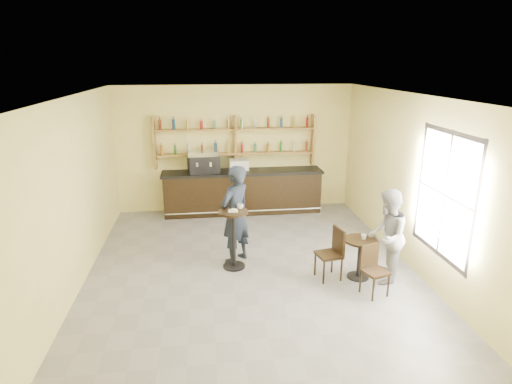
{
  "coord_description": "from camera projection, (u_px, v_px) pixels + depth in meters",
  "views": [
    {
      "loc": [
        -0.82,
        -7.28,
        3.75
      ],
      "look_at": [
        0.2,
        0.8,
        1.25
      ],
      "focal_mm": 30.0,
      "sensor_mm": 36.0,
      "label": 1
    }
  ],
  "objects": [
    {
      "name": "ceiling",
      "position": [
        250.0,
        95.0,
        7.17
      ],
      "size": [
        7.0,
        7.0,
        0.0
      ],
      "primitive_type": "plane",
      "rotation": [
        3.14,
        0.0,
        0.0
      ],
      "color": "white",
      "rests_on": "wall_back"
    },
    {
      "name": "wall_front",
      "position": [
        290.0,
        283.0,
        4.32
      ],
      "size": [
        7.0,
        0.0,
        7.0
      ],
      "primitive_type": "plane",
      "rotation": [
        -1.57,
        0.0,
        0.0
      ],
      "color": "#F6EA8C",
      "rests_on": "floor"
    },
    {
      "name": "napkin",
      "position": [
        233.0,
        211.0,
        7.8
      ],
      "size": [
        0.18,
        0.18,
        0.0
      ],
      "primitive_type": "cube",
      "rotation": [
        0.0,
        0.0,
        -0.05
      ],
      "color": "white",
      "rests_on": "pedestal_table"
    },
    {
      "name": "man_main",
      "position": [
        235.0,
        215.0,
        8.12
      ],
      "size": [
        0.82,
        0.81,
        1.92
      ],
      "primitive_type": "imported",
      "rotation": [
        0.0,
        0.0,
        3.89
      ],
      "color": "black",
      "rests_on": "floor"
    },
    {
      "name": "bar_counter",
      "position": [
        243.0,
        192.0,
        10.95
      ],
      "size": [
        4.05,
        0.79,
        1.1
      ],
      "primitive_type": null,
      "color": "black",
      "rests_on": "floor"
    },
    {
      "name": "wall_back",
      "position": [
        235.0,
        149.0,
        10.96
      ],
      "size": [
        7.0,
        0.0,
        7.0
      ],
      "primitive_type": "plane",
      "rotation": [
        1.57,
        0.0,
        0.0
      ],
      "color": "#F6EA8C",
      "rests_on": "floor"
    },
    {
      "name": "floor",
      "position": [
        251.0,
        268.0,
        8.11
      ],
      "size": [
        7.0,
        7.0,
        0.0
      ],
      "primitive_type": "plane",
      "color": "slate",
      "rests_on": "ground"
    },
    {
      "name": "cup_cafe",
      "position": [
        364.0,
        237.0,
        7.52
      ],
      "size": [
        0.11,
        0.11,
        0.09
      ],
      "primitive_type": "imported",
      "rotation": [
        0.0,
        0.0,
        -0.12
      ],
      "color": "white",
      "rests_on": "cafe_table"
    },
    {
      "name": "donut",
      "position": [
        234.0,
        210.0,
        7.79
      ],
      "size": [
        0.13,
        0.13,
        0.04
      ],
      "primitive_type": "torus",
      "rotation": [
        0.0,
        0.0,
        0.21
      ],
      "color": "#E6B854",
      "rests_on": "napkin"
    },
    {
      "name": "chair_west",
      "position": [
        329.0,
        254.0,
        7.59
      ],
      "size": [
        0.48,
        0.48,
        0.94
      ],
      "primitive_type": null,
      "rotation": [
        0.0,
        0.0,
        -1.38
      ],
      "color": "black",
      "rests_on": "floor"
    },
    {
      "name": "window_pane",
      "position": [
        445.0,
        195.0,
        6.83
      ],
      "size": [
        0.0,
        2.0,
        2.0
      ],
      "primitive_type": "plane",
      "rotation": [
        1.57,
        0.0,
        -1.57
      ],
      "color": "white",
      "rests_on": "wall_right"
    },
    {
      "name": "wall_left",
      "position": [
        76.0,
        193.0,
        7.28
      ],
      "size": [
        0.0,
        7.0,
        7.0
      ],
      "primitive_type": "plane",
      "rotation": [
        1.57,
        0.0,
        1.57
      ],
      "color": "#F6EA8C",
      "rests_on": "floor"
    },
    {
      "name": "patron_second",
      "position": [
        387.0,
        236.0,
        7.42
      ],
      "size": [
        0.94,
        1.02,
        1.68
      ],
      "primitive_type": "imported",
      "rotation": [
        0.0,
        0.0,
        -2.06
      ],
      "color": "gray",
      "rests_on": "floor"
    },
    {
      "name": "wall_right",
      "position": [
        410.0,
        181.0,
        8.0
      ],
      "size": [
        0.0,
        7.0,
        7.0
      ],
      "primitive_type": "plane",
      "rotation": [
        1.57,
        0.0,
        -1.57
      ],
      "color": "#F6EA8C",
      "rests_on": "floor"
    },
    {
      "name": "window_frame",
      "position": [
        445.0,
        195.0,
        6.83
      ],
      "size": [
        0.04,
        1.7,
        2.1
      ],
      "primitive_type": null,
      "color": "black",
      "rests_on": "wall_right"
    },
    {
      "name": "liquor_bottles",
      "position": [
        235.0,
        135.0,
        10.72
      ],
      "size": [
        3.68,
        0.1,
        1.0
      ],
      "primitive_type": null,
      "color": "#8C5919",
      "rests_on": "shelf_unit"
    },
    {
      "name": "pastry_case",
      "position": [
        239.0,
        165.0,
        10.74
      ],
      "size": [
        0.5,
        0.41,
        0.29
      ],
      "primitive_type": null,
      "rotation": [
        0.0,
        0.0,
        0.04
      ],
      "color": "silver",
      "rests_on": "bar_counter"
    },
    {
      "name": "cafe_table",
      "position": [
        359.0,
        259.0,
        7.63
      ],
      "size": [
        0.63,
        0.63,
        0.75
      ],
      "primitive_type": null,
      "rotation": [
        0.0,
        0.0,
        -0.07
      ],
      "color": "black",
      "rests_on": "floor"
    },
    {
      "name": "shelf_unit",
      "position": [
        235.0,
        141.0,
        10.77
      ],
      "size": [
        4.0,
        0.26,
        1.4
      ],
      "primitive_type": null,
      "color": "brown",
      "rests_on": "wall_back"
    },
    {
      "name": "pedestal_table",
      "position": [
        234.0,
        239.0,
        7.97
      ],
      "size": [
        0.64,
        0.64,
        1.13
      ],
      "primitive_type": null,
      "rotation": [
        0.0,
        0.0,
        0.18
      ],
      "color": "black",
      "rests_on": "floor"
    },
    {
      "name": "chair_south",
      "position": [
        375.0,
        271.0,
        7.05
      ],
      "size": [
        0.48,
        0.48,
        0.86
      ],
      "primitive_type": null,
      "rotation": [
        0.0,
        0.0,
        0.34
      ],
      "color": "black",
      "rests_on": "floor"
    },
    {
      "name": "espresso_machine",
      "position": [
        204.0,
        162.0,
        10.6
      ],
      "size": [
        0.82,
        0.59,
        0.54
      ],
      "primitive_type": null,
      "rotation": [
        0.0,
        0.0,
        0.15
      ],
      "color": "black",
      "rests_on": "bar_counter"
    },
    {
      "name": "cup_pedestal",
      "position": [
        240.0,
        206.0,
        7.9
      ],
      "size": [
        0.13,
        0.13,
        0.09
      ],
      "primitive_type": "imported",
      "rotation": [
        0.0,
        0.0,
        0.13
      ],
      "color": "white",
      "rests_on": "pedestal_table"
    }
  ]
}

